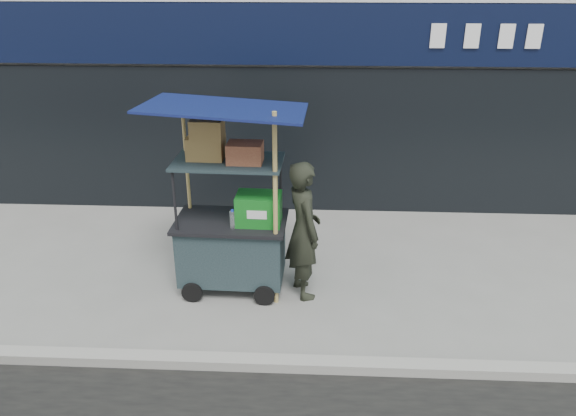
{
  "coord_description": "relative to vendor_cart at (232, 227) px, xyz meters",
  "views": [
    {
      "loc": [
        0.39,
        -4.9,
        3.97
      ],
      "look_at": [
        0.1,
        1.2,
        1.23
      ],
      "focal_mm": 35.0,
      "sensor_mm": 36.0,
      "label": 1
    }
  ],
  "objects": [
    {
      "name": "ground",
      "position": [
        0.61,
        -1.38,
        -0.87
      ],
      "size": [
        80.0,
        80.0,
        0.0
      ],
      "primitive_type": "plane",
      "color": "slate",
      "rests_on": "ground"
    },
    {
      "name": "curb",
      "position": [
        0.61,
        -1.58,
        -0.81
      ],
      "size": [
        80.0,
        0.18,
        0.12
      ],
      "primitive_type": "cube",
      "color": "gray",
      "rests_on": "ground"
    },
    {
      "name": "vendor_cart",
      "position": [
        0.0,
        0.0,
        0.0
      ],
      "size": [
        1.88,
        1.36,
        2.49
      ],
      "rotation": [
        0.0,
        0.0,
        -0.03
      ],
      "color": "#182629",
      "rests_on": "ground"
    },
    {
      "name": "vendor_man",
      "position": [
        0.89,
        -0.09,
        0.02
      ],
      "size": [
        0.63,
        0.76,
        1.79
      ],
      "primitive_type": "imported",
      "rotation": [
        0.0,
        0.0,
        1.94
      ],
      "color": "black",
      "rests_on": "ground"
    }
  ]
}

